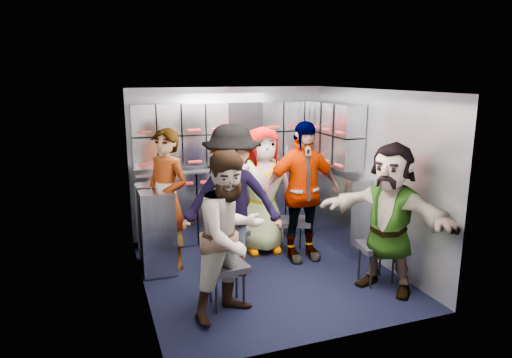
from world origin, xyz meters
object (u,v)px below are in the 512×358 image
object	(u,v)px
jump_seat_near_left	(226,269)
attendant_arc_e	(389,218)
attendant_arc_b	(232,201)
attendant_arc_c	(263,190)
jump_seat_mid_right	(295,223)
attendant_standing	(167,200)
jump_seat_mid_left	(228,235)
attendant_arc_a	(231,236)
attendant_arc_d	(302,192)
jump_seat_center	(258,219)
jump_seat_near_right	(377,249)

from	to	relation	value
jump_seat_near_left	attendant_arc_e	world-z (taller)	attendant_arc_e
attendant_arc_b	attendant_arc_c	xyz separation A→B (m)	(0.58, 0.55, -0.05)
jump_seat_mid_right	attendant_standing	world-z (taller)	attendant_standing
jump_seat_mid_left	attendant_standing	distance (m)	0.83
attendant_arc_a	attendant_arc_c	bearing A→B (deg)	34.13
attendant_arc_c	attendant_arc_d	xyz separation A→B (m)	(0.35, -0.40, 0.05)
jump_seat_center	jump_seat_near_right	world-z (taller)	jump_seat_near_right
attendant_arc_c	jump_seat_center	bearing A→B (deg)	95.73
attendant_arc_a	attendant_arc_e	bearing A→B (deg)	-26.58
jump_seat_near_left	attendant_arc_d	xyz separation A→B (m)	(1.21, 0.86, 0.47)
jump_seat_center	jump_seat_mid_right	distance (m)	0.54
jump_seat_mid_right	attendant_arc_d	bearing A→B (deg)	-90.00
attendant_arc_a	jump_seat_near_right	bearing A→B (deg)	-20.57
attendant_arc_c	attendant_arc_e	world-z (taller)	attendant_arc_c
jump_seat_mid_right	attendant_standing	size ratio (longest dim) A/B	0.30
jump_seat_mid_right	attendant_arc_a	distance (m)	1.77
attendant_arc_a	attendant_arc_b	distance (m)	0.94
attendant_arc_a	attendant_arc_b	world-z (taller)	attendant_arc_b
jump_seat_mid_left	jump_seat_near_right	xyz separation A→B (m)	(1.43, -0.94, -0.01)
attendant_arc_a	attendant_arc_c	world-z (taller)	attendant_arc_c
jump_seat_near_left	attendant_arc_b	bearing A→B (deg)	68.66
attendant_standing	attendant_arc_c	size ratio (longest dim) A/B	1.02
attendant_arc_b	jump_seat_near_right	bearing A→B (deg)	-8.99
attendant_arc_a	jump_seat_center	bearing A→B (deg)	37.00
attendant_arc_c	attendant_arc_d	bearing A→B (deg)	-42.89
jump_seat_near_left	attendant_arc_a	bearing A→B (deg)	-90.00
jump_seat_center	attendant_arc_e	world-z (taller)	attendant_arc_e
attendant_arc_d	attendant_arc_e	world-z (taller)	attendant_arc_d
attendant_arc_a	attendant_arc_c	distance (m)	1.68
jump_seat_near_left	jump_seat_mid_right	xyz separation A→B (m)	(1.21, 1.04, 0.01)
attendant_arc_c	attendant_arc_d	world-z (taller)	attendant_arc_d
jump_seat_center	jump_seat_near_right	xyz separation A→B (m)	(0.85, -1.49, 0.03)
attendant_arc_d	jump_seat_mid_left	bearing A→B (deg)	178.06
jump_seat_near_left	attendant_arc_e	bearing A→B (deg)	-7.42
jump_seat_center	attendant_arc_d	world-z (taller)	attendant_arc_d
attendant_arc_d	attendant_arc_e	distance (m)	1.20
attendant_standing	jump_seat_near_left	bearing A→B (deg)	-17.37
attendant_standing	attendant_arc_d	xyz separation A→B (m)	(1.60, -0.28, 0.03)
jump_seat_near_right	attendant_arc_a	size ratio (longest dim) A/B	0.28
jump_seat_near_left	jump_seat_mid_left	world-z (taller)	jump_seat_mid_left
jump_seat_mid_left	attendant_arc_c	distance (m)	0.80
jump_seat_mid_left	attendant_arc_e	world-z (taller)	attendant_arc_e
jump_seat_mid_left	attendant_arc_a	size ratio (longest dim) A/B	0.31
attendant_standing	attendant_arc_a	bearing A→B (deg)	-19.77
attendant_arc_b	jump_seat_near_left	bearing A→B (deg)	-92.52
jump_seat_near_left	jump_seat_mid_right	size ratio (longest dim) A/B	0.90
jump_seat_center	jump_seat_mid_right	xyz separation A→B (m)	(0.35, -0.40, 0.03)
jump_seat_near_left	jump_seat_near_right	xyz separation A→B (m)	(1.71, -0.04, -0.00)
attendant_arc_d	attendant_arc_e	size ratio (longest dim) A/B	1.08
attendant_standing	attendant_arc_d	bearing A→B (deg)	43.97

